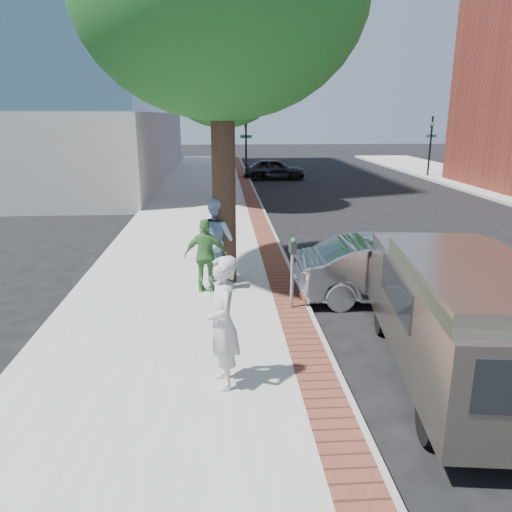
{
  "coord_description": "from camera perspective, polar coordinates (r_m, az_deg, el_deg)",
  "views": [
    {
      "loc": [
        -0.65,
        -9.18,
        3.89
      ],
      "look_at": [
        0.0,
        0.25,
        1.2
      ],
      "focal_mm": 35.0,
      "sensor_mm": 36.0,
      "label": 1
    }
  ],
  "objects": [
    {
      "name": "signal_far",
      "position": [
        33.88,
        19.33,
        12.22
      ],
      "size": [
        0.7,
        0.15,
        3.8
      ],
      "color": "black",
      "rests_on": "ground"
    },
    {
      "name": "signal_near",
      "position": [
        31.26,
        -1.15,
        12.85
      ],
      "size": [
        0.7,
        0.15,
        3.8
      ],
      "color": "black",
      "rests_on": "ground"
    },
    {
      "name": "office_base",
      "position": [
        33.59,
        -26.05,
        11.07
      ],
      "size": [
        18.2,
        22.2,
        4.0
      ],
      "primitive_type": "cube",
      "color": "gray",
      "rests_on": "ground"
    },
    {
      "name": "person_green",
      "position": [
        10.82,
        -5.72,
        0.05
      ],
      "size": [
        0.97,
        0.46,
        1.61
      ],
      "primitive_type": "imported",
      "rotation": [
        0.0,
        0.0,
        3.07
      ],
      "color": "#42843C",
      "rests_on": "sidewalk"
    },
    {
      "name": "tree_far",
      "position": [
        21.23,
        -3.77,
        19.63
      ],
      "size": [
        4.8,
        4.8,
        7.14
      ],
      "color": "black",
      "rests_on": "sidewalk"
    },
    {
      "name": "ground",
      "position": [
        9.99,
        0.09,
        -7.03
      ],
      "size": [
        120.0,
        120.0,
        0.0
      ],
      "primitive_type": "plane",
      "color": "black",
      "rests_on": "ground"
    },
    {
      "name": "van",
      "position": [
        8.17,
        22.31,
        -5.87
      ],
      "size": [
        2.59,
        5.29,
        1.88
      ],
      "rotation": [
        0.0,
        0.0,
        -0.13
      ],
      "color": "gray",
      "rests_on": "ground"
    },
    {
      "name": "brick_strip",
      "position": [
        17.64,
        0.52,
        3.64
      ],
      "size": [
        0.6,
        60.0,
        0.01
      ],
      "primitive_type": "cube",
      "color": "brown",
      "rests_on": "sidewalk"
    },
    {
      "name": "sidewalk",
      "position": [
        17.62,
        -6.64,
        3.26
      ],
      "size": [
        5.0,
        60.0,
        0.15
      ],
      "primitive_type": "cube",
      "color": "#9E9991",
      "rests_on": "ground"
    },
    {
      "name": "parking_meter",
      "position": [
        9.75,
        4.19,
        -0.14
      ],
      "size": [
        0.12,
        0.32,
        1.47
      ],
      "color": "gray",
      "rests_on": "sidewalk"
    },
    {
      "name": "curb",
      "position": [
        17.68,
        1.65,
        3.4
      ],
      "size": [
        0.1,
        60.0,
        0.15
      ],
      "primitive_type": "cube",
      "color": "gray",
      "rests_on": "ground"
    },
    {
      "name": "person_gray",
      "position": [
        6.98,
        -3.82,
        -7.64
      ],
      "size": [
        0.55,
        0.76,
        1.91
      ],
      "primitive_type": "imported",
      "rotation": [
        0.0,
        0.0,
        -1.43
      ],
      "color": "#B9B9BE",
      "rests_on": "sidewalk"
    },
    {
      "name": "sedan_silver",
      "position": [
        11.12,
        15.17,
        -1.49
      ],
      "size": [
        4.12,
        1.46,
        1.36
      ],
      "primitive_type": "imported",
      "rotation": [
        0.0,
        0.0,
        1.58
      ],
      "color": "#B7B9BF",
      "rests_on": "ground"
    },
    {
      "name": "person_officer",
      "position": [
        11.39,
        -4.38,
        1.84
      ],
      "size": [
        1.14,
        1.21,
        1.97
      ],
      "primitive_type": "imported",
      "rotation": [
        0.0,
        0.0,
        2.14
      ],
      "color": "#90B2DF",
      "rests_on": "sidewalk"
    },
    {
      "name": "bg_car",
      "position": [
        31.34,
        2.12,
        9.91
      ],
      "size": [
        3.83,
        1.63,
        1.29
      ],
      "primitive_type": "imported",
      "rotation": [
        0.0,
        0.0,
        1.54
      ],
      "color": "black",
      "rests_on": "ground"
    }
  ]
}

